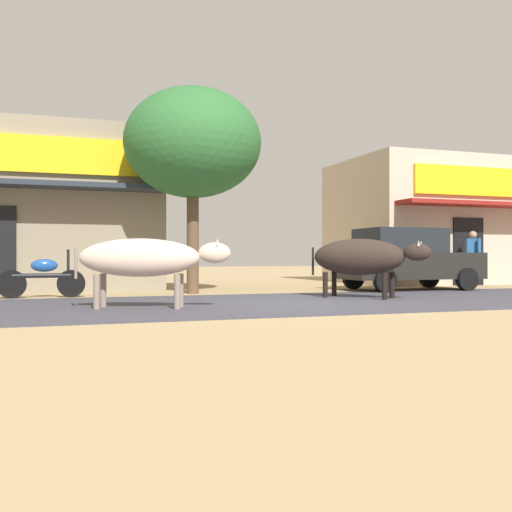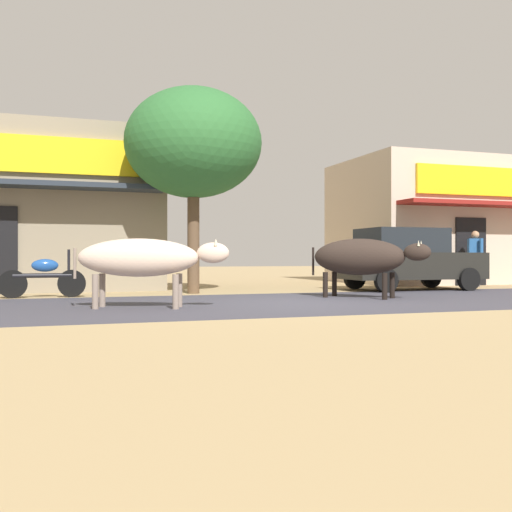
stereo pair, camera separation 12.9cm
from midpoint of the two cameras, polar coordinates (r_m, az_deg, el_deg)
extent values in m
plane|color=tan|center=(11.79, 3.78, -4.41)|extent=(80.00, 80.00, 0.00)
cube|color=#41404B|center=(11.79, 3.78, -4.40)|extent=(72.00, 5.38, 0.00)
cube|color=gray|center=(17.77, -21.62, 4.04)|extent=(7.16, 4.61, 4.32)
cube|color=yellow|center=(15.56, -22.00, 9.11)|extent=(5.73, 0.10, 0.90)
cube|color=#262D38|center=(15.07, -22.07, 6.42)|extent=(6.88, 0.90, 0.12)
cube|color=beige|center=(22.36, 18.36, 2.98)|extent=(8.26, 4.61, 4.15)
cube|color=yellow|center=(20.63, 22.38, 6.48)|extent=(6.61, 0.10, 0.90)
cube|color=black|center=(19.66, 19.41, 0.41)|extent=(1.10, 0.06, 2.10)
cylinder|color=brown|center=(14.54, -6.30, 1.48)|extent=(0.29, 0.29, 2.57)
ellipsoid|color=#2C6731|center=(14.79, -6.30, 10.67)|extent=(3.32, 3.32, 2.65)
cube|color=black|center=(16.55, 14.14, -0.90)|extent=(3.77, 1.72, 0.70)
cube|color=#1E2328|center=(16.40, 13.31, 1.44)|extent=(2.08, 1.56, 0.64)
cylinder|color=black|center=(17.93, 15.97, -1.95)|extent=(0.60, 0.19, 0.60)
cylinder|color=black|center=(16.58, 19.26, -2.10)|extent=(0.60, 0.19, 0.60)
cylinder|color=black|center=(16.67, 9.05, -2.09)|extent=(0.60, 0.19, 0.60)
cylinder|color=black|center=(15.21, 11.98, -2.29)|extent=(0.60, 0.19, 0.60)
cylinder|color=black|center=(13.77, -17.48, -2.52)|extent=(0.61, 0.08, 0.60)
cylinder|color=black|center=(13.79, -22.51, -2.51)|extent=(0.61, 0.08, 0.60)
cylinder|color=black|center=(13.76, -20.00, -1.77)|extent=(1.21, 0.11, 0.10)
ellipsoid|color=#1E4C99|center=(13.75, -19.79, -0.85)|extent=(0.56, 0.24, 0.28)
cylinder|color=black|center=(13.75, -17.73, -0.64)|extent=(0.06, 0.06, 0.60)
ellipsoid|color=beige|center=(10.56, -11.39, -0.15)|extent=(2.20, 1.29, 0.67)
ellipsoid|color=beige|center=(10.39, -4.33, 0.31)|extent=(0.62, 0.45, 0.36)
cone|color=beige|center=(10.49, -4.02, 1.29)|extent=(0.06, 0.06, 0.12)
cone|color=beige|center=(10.29, -4.09, 1.31)|extent=(0.06, 0.06, 0.12)
cylinder|color=gray|center=(10.69, -7.55, -3.26)|extent=(0.11, 0.11, 0.60)
cylinder|color=gray|center=(10.24, -7.88, -3.40)|extent=(0.11, 0.11, 0.60)
cylinder|color=gray|center=(10.95, -14.68, -3.18)|extent=(0.11, 0.11, 0.60)
cylinder|color=gray|center=(10.51, -15.30, -3.32)|extent=(0.11, 0.11, 0.60)
cylinder|color=gray|center=(10.83, -17.13, -0.67)|extent=(0.05, 0.05, 0.53)
ellipsoid|color=#30251F|center=(13.10, 9.46, -0.08)|extent=(1.90, 2.02, 0.79)
ellipsoid|color=#30251F|center=(12.72, 14.85, 0.36)|extent=(0.58, 0.61, 0.36)
cone|color=beige|center=(12.81, 15.18, 1.17)|extent=(0.06, 0.06, 0.12)
cone|color=beige|center=(12.62, 14.95, 1.18)|extent=(0.06, 0.06, 0.12)
cylinder|color=black|center=(13.15, 12.56, -2.75)|extent=(0.11, 0.11, 0.55)
cylinder|color=black|center=(12.66, 11.89, -2.85)|extent=(0.11, 0.11, 0.55)
cylinder|color=black|center=(13.60, 7.19, -2.66)|extent=(0.11, 0.11, 0.55)
cylinder|color=black|center=(13.13, 6.34, -2.75)|extent=(0.11, 0.11, 0.55)
cylinder|color=black|center=(13.51, 5.18, -0.50)|extent=(0.05, 0.05, 0.63)
cylinder|color=#3F3F47|center=(19.06, 19.62, -1.48)|extent=(0.14, 0.14, 0.84)
cylinder|color=#3F3F47|center=(18.92, 19.97, -1.49)|extent=(0.14, 0.14, 0.84)
cube|color=#265999|center=(18.98, 19.79, 0.68)|extent=(0.47, 0.41, 0.59)
sphere|color=tan|center=(18.99, 19.79, 1.91)|extent=(0.23, 0.23, 0.23)
cylinder|color=#265999|center=(19.19, 19.31, 0.76)|extent=(0.09, 0.09, 0.53)
cylinder|color=#265999|center=(18.78, 20.29, 0.78)|extent=(0.09, 0.09, 0.53)
camera|label=1|loc=(0.06, -90.28, 0.00)|focal=41.95mm
camera|label=2|loc=(0.06, 89.72, 0.00)|focal=41.95mm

